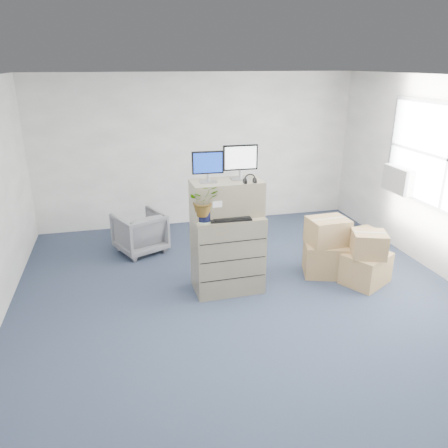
{
  "coord_description": "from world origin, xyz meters",
  "views": [
    {
      "loc": [
        -1.47,
        -4.5,
        2.96
      ],
      "look_at": [
        -0.27,
        0.4,
        1.08
      ],
      "focal_mm": 35.0,
      "sensor_mm": 36.0,
      "label": 1
    }
  ],
  "objects_px": {
    "monitor_left": "(208,165)",
    "potted_plant": "(204,205)",
    "filing_cabinet_lower": "(227,253)",
    "water_bottle": "(235,204)",
    "office_chair": "(140,231)",
    "monitor_right": "(240,160)",
    "keyboard": "(230,218)"
  },
  "relations": [
    {
      "from": "filing_cabinet_lower",
      "to": "potted_plant",
      "type": "distance_m",
      "value": 0.85
    },
    {
      "from": "monitor_right",
      "to": "office_chair",
      "type": "distance_m",
      "value": 2.41
    },
    {
      "from": "filing_cabinet_lower",
      "to": "monitor_left",
      "type": "xyz_separation_m",
      "value": [
        -0.25,
        0.04,
        1.22
      ]
    },
    {
      "from": "monitor_left",
      "to": "monitor_right",
      "type": "height_order",
      "value": "monitor_right"
    },
    {
      "from": "filing_cabinet_lower",
      "to": "office_chair",
      "type": "bearing_deg",
      "value": 123.02
    },
    {
      "from": "monitor_left",
      "to": "keyboard",
      "type": "height_order",
      "value": "monitor_left"
    },
    {
      "from": "filing_cabinet_lower",
      "to": "monitor_left",
      "type": "bearing_deg",
      "value": 169.03
    },
    {
      "from": "monitor_right",
      "to": "potted_plant",
      "type": "distance_m",
      "value": 0.76
    },
    {
      "from": "monitor_left",
      "to": "water_bottle",
      "type": "xyz_separation_m",
      "value": [
        0.36,
        -0.02,
        -0.54
      ]
    },
    {
      "from": "monitor_left",
      "to": "potted_plant",
      "type": "relative_size",
      "value": 1.0
    },
    {
      "from": "monitor_left",
      "to": "potted_plant",
      "type": "distance_m",
      "value": 0.5
    },
    {
      "from": "monitor_right",
      "to": "office_chair",
      "type": "relative_size",
      "value": 0.62
    },
    {
      "from": "monitor_right",
      "to": "potted_plant",
      "type": "xyz_separation_m",
      "value": [
        -0.53,
        -0.23,
        -0.48
      ]
    },
    {
      "from": "monitor_right",
      "to": "filing_cabinet_lower",
      "type": "bearing_deg",
      "value": -155.2
    },
    {
      "from": "potted_plant",
      "to": "keyboard",
      "type": "bearing_deg",
      "value": 0.35
    },
    {
      "from": "monitor_right",
      "to": "potted_plant",
      "type": "bearing_deg",
      "value": -155.67
    },
    {
      "from": "filing_cabinet_lower",
      "to": "water_bottle",
      "type": "distance_m",
      "value": 0.69
    },
    {
      "from": "monitor_left",
      "to": "filing_cabinet_lower",
      "type": "bearing_deg",
      "value": -7.86
    },
    {
      "from": "potted_plant",
      "to": "filing_cabinet_lower",
      "type": "bearing_deg",
      "value": 23.21
    },
    {
      "from": "filing_cabinet_lower",
      "to": "potted_plant",
      "type": "height_order",
      "value": "potted_plant"
    },
    {
      "from": "monitor_right",
      "to": "keyboard",
      "type": "height_order",
      "value": "monitor_right"
    },
    {
      "from": "monitor_left",
      "to": "potted_plant",
      "type": "bearing_deg",
      "value": -115.83
    },
    {
      "from": "keyboard",
      "to": "potted_plant",
      "type": "xyz_separation_m",
      "value": [
        -0.34,
        -0.0,
        0.21
      ]
    },
    {
      "from": "filing_cabinet_lower",
      "to": "monitor_left",
      "type": "distance_m",
      "value": 1.24
    },
    {
      "from": "monitor_left",
      "to": "office_chair",
      "type": "distance_m",
      "value": 2.23
    },
    {
      "from": "keyboard",
      "to": "office_chair",
      "type": "height_order",
      "value": "keyboard"
    },
    {
      "from": "potted_plant",
      "to": "office_chair",
      "type": "xyz_separation_m",
      "value": [
        -0.74,
        1.72,
        -0.93
      ]
    },
    {
      "from": "water_bottle",
      "to": "potted_plant",
      "type": "xyz_separation_m",
      "value": [
        -0.46,
        -0.17,
        0.08
      ]
    },
    {
      "from": "monitor_left",
      "to": "office_chair",
      "type": "height_order",
      "value": "monitor_left"
    },
    {
      "from": "keyboard",
      "to": "potted_plant",
      "type": "relative_size",
      "value": 1.33
    },
    {
      "from": "filing_cabinet_lower",
      "to": "keyboard",
      "type": "xyz_separation_m",
      "value": [
        -0.01,
        -0.15,
        0.55
      ]
    },
    {
      "from": "keyboard",
      "to": "office_chair",
      "type": "xyz_separation_m",
      "value": [
        -1.08,
        1.72,
        -0.72
      ]
    }
  ]
}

